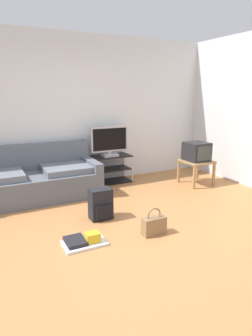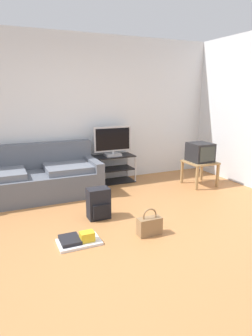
{
  "view_description": "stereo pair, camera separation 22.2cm",
  "coord_description": "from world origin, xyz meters",
  "px_view_note": "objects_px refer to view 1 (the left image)",
  "views": [
    {
      "loc": [
        -1.34,
        -2.85,
        1.68
      ],
      "look_at": [
        0.62,
        1.03,
        0.57
      ],
      "focal_mm": 31.51,
      "sensor_mm": 36.0,
      "label": 1
    },
    {
      "loc": [
        -1.14,
        -2.94,
        1.68
      ],
      "look_at": [
        0.62,
        1.03,
        0.57
      ],
      "focal_mm": 31.51,
      "sensor_mm": 36.0,
      "label": 2
    }
  ],
  "objects_px": {
    "crt_tv": "(197,151)",
    "backpack": "(101,204)",
    "couch": "(33,180)",
    "side_table": "(196,164)",
    "flat_tv": "(110,142)",
    "handbag": "(154,225)",
    "floor_tray": "(84,241)",
    "tv_stand": "(109,169)"
  },
  "relations": [
    {
      "from": "crt_tv",
      "to": "backpack",
      "type": "relative_size",
      "value": 0.98
    },
    {
      "from": "couch",
      "to": "side_table",
      "type": "xyz_separation_m",
      "value": [
        2.87,
        -0.61,
        0.08
      ]
    },
    {
      "from": "side_table",
      "to": "flat_tv",
      "type": "bearing_deg",
      "value": 150.19
    },
    {
      "from": "flat_tv",
      "to": "handbag",
      "type": "bearing_deg",
      "value": -100.01
    },
    {
      "from": "flat_tv",
      "to": "floor_tray",
      "type": "height_order",
      "value": "flat_tv"
    },
    {
      "from": "couch",
      "to": "flat_tv",
      "type": "bearing_deg",
      "value": 7.88
    },
    {
      "from": "crt_tv",
      "to": "handbag",
      "type": "bearing_deg",
      "value": -142.02
    },
    {
      "from": "crt_tv",
      "to": "flat_tv",
      "type": "bearing_deg",
      "value": 150.68
    },
    {
      "from": "flat_tv",
      "to": "couch",
      "type": "bearing_deg",
      "value": -172.12
    },
    {
      "from": "handbag",
      "to": "floor_tray",
      "type": "xyz_separation_m",
      "value": [
        -0.85,
        0.14,
        -0.08
      ]
    },
    {
      "from": "couch",
      "to": "side_table",
      "type": "distance_m",
      "value": 2.93
    },
    {
      "from": "side_table",
      "to": "handbag",
      "type": "xyz_separation_m",
      "value": [
        -1.8,
        -1.39,
        -0.26
      ]
    },
    {
      "from": "tv_stand",
      "to": "crt_tv",
      "type": "xyz_separation_m",
      "value": [
        1.41,
        -0.81,
        0.36
      ]
    },
    {
      "from": "backpack",
      "to": "floor_tray",
      "type": "bearing_deg",
      "value": -112.93
    },
    {
      "from": "tv_stand",
      "to": "floor_tray",
      "type": "distance_m",
      "value": 2.43
    },
    {
      "from": "crt_tv",
      "to": "couch",
      "type": "bearing_deg",
      "value": 168.35
    },
    {
      "from": "side_table",
      "to": "floor_tray",
      "type": "height_order",
      "value": "side_table"
    },
    {
      "from": "crt_tv",
      "to": "handbag",
      "type": "height_order",
      "value": "crt_tv"
    },
    {
      "from": "crt_tv",
      "to": "handbag",
      "type": "xyz_separation_m",
      "value": [
        -1.8,
        -1.4,
        -0.5
      ]
    },
    {
      "from": "side_table",
      "to": "floor_tray",
      "type": "xyz_separation_m",
      "value": [
        -2.65,
        -1.25,
        -0.34
      ]
    },
    {
      "from": "couch",
      "to": "side_table",
      "type": "height_order",
      "value": "couch"
    },
    {
      "from": "couch",
      "to": "floor_tray",
      "type": "bearing_deg",
      "value": -83.22
    },
    {
      "from": "crt_tv",
      "to": "backpack",
      "type": "distance_m",
      "value": 2.34
    },
    {
      "from": "tv_stand",
      "to": "handbag",
      "type": "relative_size",
      "value": 2.41
    },
    {
      "from": "handbag",
      "to": "floor_tray",
      "type": "distance_m",
      "value": 0.86
    },
    {
      "from": "couch",
      "to": "backpack",
      "type": "xyz_separation_m",
      "value": [
        0.66,
        -1.28,
        -0.1
      ]
    },
    {
      "from": "couch",
      "to": "tv_stand",
      "type": "bearing_deg",
      "value": 8.75
    },
    {
      "from": "handbag",
      "to": "backpack",
      "type": "bearing_deg",
      "value": 119.31
    },
    {
      "from": "backpack",
      "to": "floor_tray",
      "type": "xyz_separation_m",
      "value": [
        -0.44,
        -0.58,
        -0.17
      ]
    },
    {
      "from": "side_table",
      "to": "floor_tray",
      "type": "distance_m",
      "value": 2.94
    },
    {
      "from": "tv_stand",
      "to": "crt_tv",
      "type": "relative_size",
      "value": 1.98
    },
    {
      "from": "couch",
      "to": "floor_tray",
      "type": "height_order",
      "value": "couch"
    },
    {
      "from": "tv_stand",
      "to": "crt_tv",
      "type": "distance_m",
      "value": 1.67
    },
    {
      "from": "flat_tv",
      "to": "floor_tray",
      "type": "xyz_separation_m",
      "value": [
        -1.23,
        -2.06,
        -0.75
      ]
    },
    {
      "from": "tv_stand",
      "to": "side_table",
      "type": "height_order",
      "value": "tv_stand"
    },
    {
      "from": "crt_tv",
      "to": "floor_tray",
      "type": "relative_size",
      "value": 0.86
    },
    {
      "from": "backpack",
      "to": "handbag",
      "type": "distance_m",
      "value": 0.83
    },
    {
      "from": "crt_tv",
      "to": "floor_tray",
      "type": "xyz_separation_m",
      "value": [
        -2.65,
        -1.26,
        -0.58
      ]
    },
    {
      "from": "backpack",
      "to": "handbag",
      "type": "relative_size",
      "value": 1.25
    },
    {
      "from": "crt_tv",
      "to": "handbag",
      "type": "relative_size",
      "value": 1.22
    },
    {
      "from": "flat_tv",
      "to": "side_table",
      "type": "height_order",
      "value": "flat_tv"
    },
    {
      "from": "tv_stand",
      "to": "side_table",
      "type": "distance_m",
      "value": 1.64
    }
  ]
}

